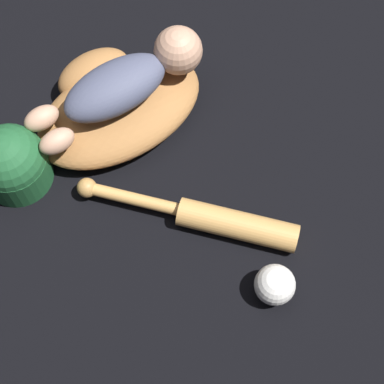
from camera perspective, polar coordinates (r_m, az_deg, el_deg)
ground_plane at (r=1.44m, az=-8.54°, el=7.07°), size 6.00×6.00×0.00m
baseball_glove at (r=1.39m, az=-6.84°, el=7.77°), size 0.42×0.33×0.09m
baby_figure at (r=1.31m, az=-5.72°, el=9.84°), size 0.40×0.18×0.10m
baseball_bat at (r=1.28m, az=1.92°, el=-2.33°), size 0.25×0.42×0.06m
baseball at (r=1.23m, az=7.37°, el=-8.18°), size 0.08×0.08×0.08m
baseball_cap at (r=1.34m, az=-15.77°, el=2.50°), size 0.22×0.20×0.15m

